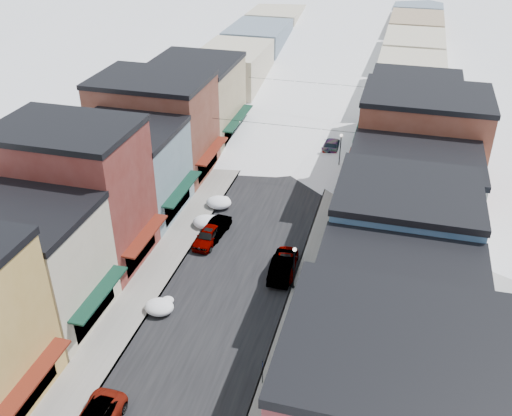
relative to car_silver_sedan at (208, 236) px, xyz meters
The scene contains 32 objects.
road 34.95m from the car_silver_sedan, 83.77° to the left, with size 10.00×160.00×0.01m, color black.
sidewalk_left 34.85m from the car_silver_sedan, 94.62° to the left, with size 3.20×160.00×0.15m, color gray.
sidewalk_right 36.26m from the car_silver_sedan, 73.34° to the left, with size 3.20×160.00×0.15m, color gray.
curb_left 34.76m from the car_silver_sedan, 92.07° to the left, with size 0.10×160.00×0.15m, color slate.
curb_right 35.85m from the car_silver_sedan, 75.72° to the left, with size 0.10×160.00×0.15m, color slate.
bldg_l_cream 16.35m from the car_silver_sedan, 126.36° to the right, with size 11.30×8.20×9.50m.
bldg_l_brick_near 12.29m from the car_silver_sedan, 154.30° to the right, with size 12.30×8.20×12.50m.
bldg_l_grayblue 10.79m from the car_silver_sedan, 158.33° to the left, with size 11.30×9.20×9.00m.
bldg_l_brick_far 17.12m from the car_silver_sedan, 129.24° to the left, with size 13.30×9.20×11.00m.
bldg_l_tan 24.97m from the car_silver_sedan, 112.46° to the left, with size 11.30×11.20×10.00m.
bldg_r_green 21.92m from the car_silver_sedan, 37.99° to the right, with size 11.30×9.20×9.50m.
bldg_r_blue 18.08m from the car_silver_sedan, 14.10° to the right, with size 11.30×9.20×10.50m.
bldg_r_cream 18.50m from the car_silver_sedan, 15.15° to the left, with size 12.30×9.20×9.00m.
bldg_r_brick_far 23.18m from the car_silver_sedan, 37.37° to the left, with size 13.30×9.20×11.50m.
bldg_r_tan 29.46m from the car_silver_sedan, 54.42° to the left, with size 11.30×11.20×9.50m.
distant_blocks 57.95m from the car_silver_sedan, 86.24° to the left, with size 34.00×55.00×8.00m.
overhead_cables 23.20m from the car_silver_sedan, 80.32° to the left, with size 16.40×15.04×0.04m.
car_silver_sedan is the anchor object (origin of this frame).
car_dark_hatch 1.47m from the car_silver_sedan, 78.55° to the left, with size 1.49×4.26×1.40m, color black.
car_silver_wagon 24.64m from the car_silver_sedan, 89.32° to the left, with size 1.92×4.72×1.37m, color gray.
car_green_sedan 8.20m from the car_silver_sedan, 20.35° to the right, with size 1.79×5.12×1.69m, color black.
car_gray_suv 8.08m from the car_silver_sedan, 15.65° to the right, with size 1.96×4.88×1.66m, color gray.
car_black_sedan 24.46m from the car_silver_sedan, 70.68° to the left, with size 2.26×5.56×1.61m, color black.
car_lane_silver 26.49m from the car_silver_sedan, 85.55° to the left, with size 1.92×4.76×1.62m, color gray.
car_lane_white 43.40m from the car_silver_sedan, 83.20° to the left, with size 2.58×5.60×1.55m, color white.
parking_sign 17.63m from the car_silver_sedan, 58.97° to the right, with size 0.11×0.26×1.98m.
trash_can 12.05m from the car_silver_sedan, 33.77° to the right, with size 0.57×0.57×0.96m.
streetlamp_near 10.28m from the car_silver_sedan, 27.16° to the right, with size 0.33×0.33×3.95m.
streetlamp_far 20.44m from the car_silver_sedan, 61.77° to the left, with size 0.37×0.37×4.43m.
snow_pile_near 10.04m from the car_silver_sedan, 92.80° to the right, with size 2.32×2.63×0.98m.
snow_pile_mid 2.89m from the car_silver_sedan, 112.27° to the left, with size 2.56×2.77×1.08m.
snow_pile_far 6.64m from the car_silver_sedan, 99.26° to the left, with size 2.59×2.80×1.10m.
Camera 1 is at (11.88, -15.96, 29.71)m, focal length 40.00 mm.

